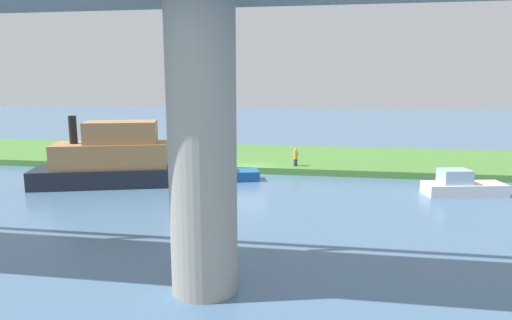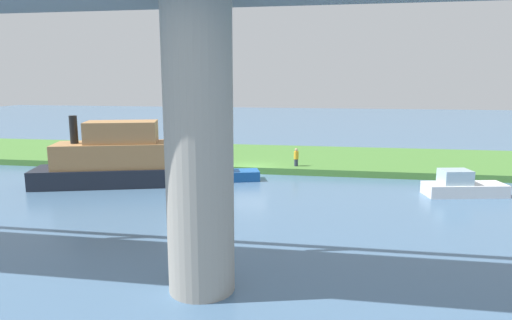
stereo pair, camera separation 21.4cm
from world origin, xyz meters
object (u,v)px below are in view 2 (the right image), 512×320
mooring_post (192,158)px  pontoon_yellow (109,159)px  person_on_bank (296,157)px  riverboat_paddlewheel (225,173)px  houseboat_blue (462,186)px  bridge_pylon (199,152)px

mooring_post → pontoon_yellow: size_ratio=0.08×
person_on_bank → riverboat_paddlewheel: bearing=38.0°
mooring_post → pontoon_yellow: 7.32m
person_on_bank → riverboat_paddlewheel: (4.73, 3.70, -0.67)m
riverboat_paddlewheel → houseboat_blue: size_ratio=0.92×
pontoon_yellow → person_on_bank: bearing=-152.9°
bridge_pylon → riverboat_paddlewheel: size_ratio=2.02×
person_on_bank → pontoon_yellow: pontoon_yellow is taller
person_on_bank → riverboat_paddlewheel: size_ratio=0.29×
bridge_pylon → pontoon_yellow: 17.87m
riverboat_paddlewheel → mooring_post: bearing=-45.0°
mooring_post → riverboat_paddlewheel: (-3.59, 3.58, -0.34)m
bridge_pylon → riverboat_paddlewheel: 17.44m
mooring_post → pontoon_yellow: pontoon_yellow is taller
pontoon_yellow → riverboat_paddlewheel: size_ratio=2.07×
person_on_bank → houseboat_blue: 12.00m
pontoon_yellow → houseboat_blue: size_ratio=1.91×
bridge_pylon → houseboat_blue: bridge_pylon is taller
person_on_bank → mooring_post: person_on_bank is taller
bridge_pylon → mooring_post: bearing=-71.6°
person_on_bank → pontoon_yellow: bearing=27.1°
bridge_pylon → mooring_post: 21.65m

